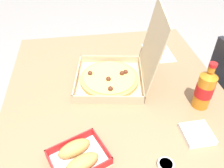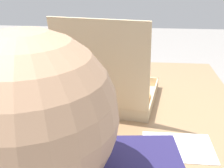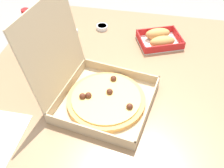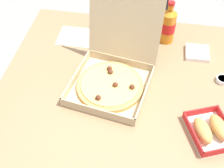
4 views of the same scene
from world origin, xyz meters
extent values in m
cube|color=#997551|center=(0.00, 0.00, 0.69)|extent=(1.18, 1.02, 0.03)
cylinder|color=#B7B7BC|center=(-0.52, -0.44, 0.34)|extent=(0.05, 0.05, 0.67)
cylinder|color=#B7B7BC|center=(0.52, -0.44, 0.34)|extent=(0.05, 0.05, 0.67)
sphere|color=tan|center=(-0.07, 0.75, 1.06)|extent=(0.19, 0.19, 0.19)
cube|color=tan|center=(-0.10, -0.02, 0.71)|extent=(0.37, 0.37, 0.01)
cube|color=tan|center=(-0.12, -0.18, 0.73)|extent=(0.32, 0.06, 0.04)
cube|color=tan|center=(-0.25, 0.01, 0.73)|extent=(0.06, 0.32, 0.04)
cube|color=tan|center=(0.06, -0.05, 0.73)|extent=(0.06, 0.32, 0.04)
cube|color=tan|center=(-0.07, 0.14, 0.73)|extent=(0.32, 0.06, 0.04)
cube|color=tan|center=(-0.07, 0.17, 0.91)|extent=(0.33, 0.12, 0.32)
cylinder|color=tan|center=(-0.10, -0.02, 0.72)|extent=(0.29, 0.29, 0.02)
cylinder|color=#EAC666|center=(-0.10, -0.02, 0.73)|extent=(0.25, 0.25, 0.01)
sphere|color=#562819|center=(-0.13, -0.11, 0.74)|extent=(0.02, 0.02, 0.02)
sphere|color=#562819|center=(-0.11, 0.04, 0.74)|extent=(0.02, 0.02, 0.02)
sphere|color=#562819|center=(-0.07, -0.03, 0.74)|extent=(0.02, 0.02, 0.02)
sphere|color=#562819|center=(-0.11, 0.06, 0.74)|extent=(0.02, 0.02, 0.02)
sphere|color=#562819|center=(0.00, -0.03, 0.74)|extent=(0.02, 0.02, 0.02)
cube|color=white|center=(0.32, -0.19, 0.71)|extent=(0.21, 0.23, 0.00)
cube|color=red|center=(0.36, -0.27, 0.73)|extent=(0.14, 0.06, 0.03)
cube|color=red|center=(0.29, -0.10, 0.73)|extent=(0.14, 0.06, 0.03)
cube|color=red|center=(0.25, -0.21, 0.73)|extent=(0.08, 0.18, 0.03)
cube|color=red|center=(0.39, -0.16, 0.73)|extent=(0.08, 0.18, 0.03)
ellipsoid|color=tan|center=(0.29, -0.20, 0.73)|extent=(0.10, 0.13, 0.05)
ellipsoid|color=tan|center=(0.35, -0.17, 0.73)|extent=(0.10, 0.13, 0.05)
cylinder|color=orange|center=(0.13, 0.35, 0.78)|extent=(0.07, 0.07, 0.16)
cone|color=orange|center=(0.13, 0.35, 0.88)|extent=(0.07, 0.07, 0.02)
cylinder|color=orange|center=(0.13, 0.35, 0.90)|extent=(0.03, 0.03, 0.02)
cylinder|color=red|center=(0.13, 0.35, 0.92)|extent=(0.03, 0.03, 0.01)
cylinder|color=red|center=(0.13, 0.35, 0.79)|extent=(0.07, 0.07, 0.06)
cube|color=white|center=(-0.31, 0.30, 0.71)|extent=(0.21, 0.15, 0.00)
camera|label=1|loc=(0.78, -0.14, 1.43)|focal=36.71mm
camera|label=2|loc=(-0.18, 1.00, 1.20)|focal=44.10mm
camera|label=3|loc=(-0.76, -0.17, 1.46)|focal=43.70mm
camera|label=4|loc=(0.06, -0.91, 1.72)|focal=49.81mm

